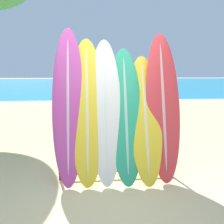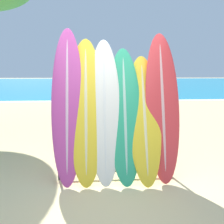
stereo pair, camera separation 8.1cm
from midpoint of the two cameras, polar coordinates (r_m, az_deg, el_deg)
name	(u,v)px [view 2 (the right image)]	position (r m, az deg, el deg)	size (l,w,h in m)	color
ground_plane	(102,203)	(3.12, -1.95, -22.69)	(160.00, 160.00, 0.00)	tan
ocean_water	(96,82)	(42.68, -4.11, 7.80)	(120.00, 60.00, 0.01)	teal
surfboard_rack	(116,148)	(3.55, 1.62, -9.50)	(1.86, 0.04, 0.93)	#28282D
surfboard_slot_0	(67,105)	(3.43, -10.94, 1.83)	(0.49, 0.77, 2.41)	#B23D8E
surfboard_slot_1	(86,110)	(3.40, -6.13, 0.52)	(0.55, 0.79, 2.25)	yellow
surfboard_slot_2	(105,110)	(3.40, -1.25, 0.48)	(0.50, 0.77, 2.24)	silver
surfboard_slot_3	(125,114)	(3.44, 4.04, -0.60)	(0.53, 0.78, 2.11)	#289E70
surfboard_slot_4	(144,118)	(3.49, 9.13, -1.55)	(0.53, 0.83, 1.98)	yellow
surfboard_slot_5	(162,106)	(3.58, 13.67, 1.55)	(0.55, 0.73, 2.35)	red
person_near_water	(110,98)	(7.65, -0.31, 3.74)	(0.26, 0.24, 1.54)	#A87A5B
person_mid_beach	(136,88)	(11.43, 6.44, 6.27)	(0.23, 0.29, 1.72)	tan
person_far_left	(107,88)	(11.85, -1.13, 6.25)	(0.27, 0.28, 1.64)	#846047
person_far_right	(64,105)	(5.24, -12.11, 1.92)	(0.24, 0.30, 1.77)	#A87A5B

